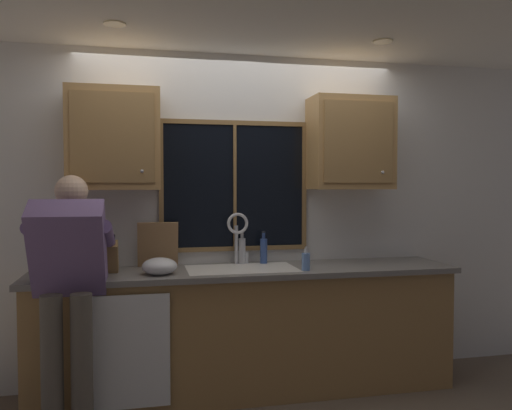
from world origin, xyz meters
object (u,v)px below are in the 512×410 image
(knife_block, at_px, (109,257))
(bottle_green_glass, at_px, (264,250))
(person_standing, at_px, (69,275))
(mixing_bowl, at_px, (160,266))
(bottle_tall_clear, at_px, (242,250))
(soap_dispenser, at_px, (306,261))
(cutting_board, at_px, (158,245))

(knife_block, xyz_separation_m, bottle_green_glass, (1.15, 0.17, -0.00))
(person_standing, height_order, knife_block, person_standing)
(knife_block, relative_size, bottle_green_glass, 1.27)
(mixing_bowl, distance_m, bottle_tall_clear, 0.72)
(soap_dispenser, bearing_deg, knife_block, 171.66)
(person_standing, height_order, bottle_tall_clear, person_standing)
(knife_block, distance_m, cutting_board, 0.39)
(cutting_board, bearing_deg, bottle_green_glass, -1.12)
(bottle_green_glass, bearing_deg, cutting_board, 178.88)
(knife_block, relative_size, bottle_tall_clear, 1.24)
(mixing_bowl, relative_size, bottle_green_glass, 0.96)
(person_standing, relative_size, cutting_board, 4.67)
(person_standing, bearing_deg, bottle_green_glass, 21.40)
(bottle_green_glass, bearing_deg, person_standing, -158.60)
(person_standing, xyz_separation_m, bottle_green_glass, (1.37, 0.54, 0.05))
(bottle_green_glass, xyz_separation_m, bottle_tall_clear, (-0.17, 0.02, 0.00))
(soap_dispenser, relative_size, bottle_green_glass, 0.69)
(mixing_bowl, distance_m, bottle_green_glass, 0.87)
(person_standing, xyz_separation_m, knife_block, (0.22, 0.36, 0.05))
(cutting_board, height_order, bottle_green_glass, cutting_board)
(person_standing, distance_m, bottle_tall_clear, 1.33)
(knife_block, distance_m, mixing_bowl, 0.37)
(mixing_bowl, distance_m, soap_dispenser, 1.03)
(soap_dispenser, distance_m, bottle_tall_clear, 0.56)
(mixing_bowl, bearing_deg, soap_dispenser, -3.70)
(knife_block, height_order, soap_dispenser, knife_block)
(cutting_board, xyz_separation_m, bottle_tall_clear, (0.64, 0.01, -0.06))
(person_standing, relative_size, knife_block, 4.97)
(bottle_tall_clear, bearing_deg, mixing_bowl, -152.87)
(mixing_bowl, bearing_deg, knife_block, 158.52)
(soap_dispenser, distance_m, bottle_green_glass, 0.44)
(mixing_bowl, xyz_separation_m, bottle_tall_clear, (0.64, 0.33, 0.05))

